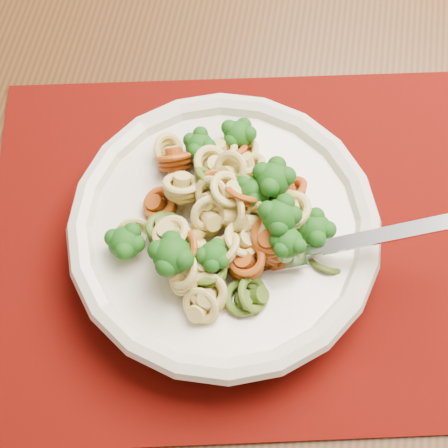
# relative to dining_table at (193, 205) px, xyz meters

# --- Properties ---
(dining_table) EXTENTS (1.39, 0.98, 0.72)m
(dining_table) POSITION_rel_dining_table_xyz_m (0.00, 0.00, 0.00)
(dining_table) COLOR #4A2E14
(dining_table) RESTS_ON ground
(placemat) EXTENTS (0.49, 0.44, 0.00)m
(placemat) POSITION_rel_dining_table_xyz_m (0.07, -0.07, 0.11)
(placemat) COLOR #530304
(placemat) RESTS_ON dining_table
(pasta_bowl) EXTENTS (0.24, 0.24, 0.05)m
(pasta_bowl) POSITION_rel_dining_table_xyz_m (0.06, -0.08, 0.14)
(pasta_bowl) COLOR white
(pasta_bowl) RESTS_ON placemat
(pasta_broccoli_heap) EXTENTS (0.21, 0.21, 0.06)m
(pasta_broccoli_heap) POSITION_rel_dining_table_xyz_m (0.06, -0.08, 0.15)
(pasta_broccoli_heap) COLOR tan
(pasta_broccoli_heap) RESTS_ON pasta_bowl
(fork) EXTENTS (0.18, 0.09, 0.08)m
(fork) POSITION_rel_dining_table_xyz_m (0.11, -0.09, 0.15)
(fork) COLOR silver
(fork) RESTS_ON pasta_bowl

